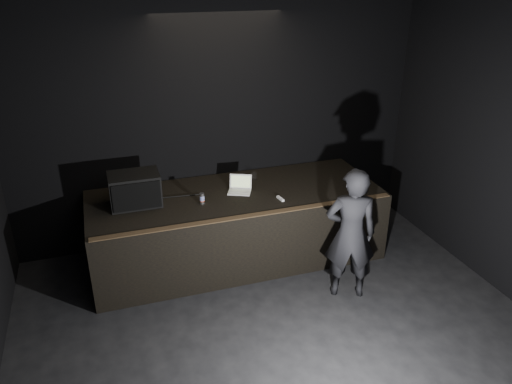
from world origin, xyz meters
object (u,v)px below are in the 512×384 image
Objects in this scene: stage_monitor at (135,189)px; laptop at (240,187)px; beer_can at (202,199)px; stage_riser at (236,225)px; person at (350,234)px.

stage_monitor reaches higher than laptop.
stage_riser is at bearing 19.17° from beer_can.
stage_riser is 26.69× the size of beer_can.
person reaches higher than laptop.
laptop reaches higher than beer_can.
stage_monitor is 4.30× the size of beer_can.
person is at bearing -29.78° from stage_monitor.
beer_can is at bearing -133.54° from laptop.
laptop is 1.70m from person.
stage_riser is at bearing -30.95° from person.
person is at bearing -50.42° from stage_riser.
stage_riser is at bearing -119.74° from laptop.
beer_can is (0.83, -0.25, -0.14)m from stage_monitor.
person is at bearing -35.37° from beer_can.
beer_can is (-0.59, -0.23, 0.02)m from laptop.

